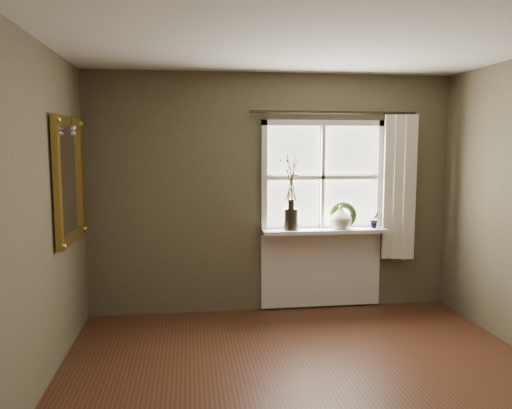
{
  "coord_description": "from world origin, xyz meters",
  "views": [
    {
      "loc": [
        -0.91,
        -3.11,
        1.82
      ],
      "look_at": [
        -0.28,
        1.55,
        1.27
      ],
      "focal_mm": 35.0,
      "sensor_mm": 36.0,
      "label": 1
    }
  ],
  "objects_px": {
    "cream_vase": "(341,217)",
    "gilt_mirror": "(69,180)",
    "wreath": "(343,218)",
    "dark_jug": "(291,219)"
  },
  "relations": [
    {
      "from": "wreath",
      "to": "dark_jug",
      "type": "bearing_deg",
      "value": -161.95
    },
    {
      "from": "dark_jug",
      "to": "wreath",
      "type": "xyz_separation_m",
      "value": [
        0.59,
        0.04,
        -0.0
      ]
    },
    {
      "from": "dark_jug",
      "to": "cream_vase",
      "type": "height_order",
      "value": "cream_vase"
    },
    {
      "from": "wreath",
      "to": "gilt_mirror",
      "type": "height_order",
      "value": "gilt_mirror"
    },
    {
      "from": "gilt_mirror",
      "to": "cream_vase",
      "type": "bearing_deg",
      "value": 13.08
    },
    {
      "from": "cream_vase",
      "to": "wreath",
      "type": "height_order",
      "value": "wreath"
    },
    {
      "from": "cream_vase",
      "to": "wreath",
      "type": "bearing_deg",
      "value": 44.08
    },
    {
      "from": "cream_vase",
      "to": "wreath",
      "type": "relative_size",
      "value": 0.88
    },
    {
      "from": "cream_vase",
      "to": "gilt_mirror",
      "type": "xyz_separation_m",
      "value": [
        -2.69,
        -0.63,
        0.47
      ]
    },
    {
      "from": "dark_jug",
      "to": "gilt_mirror",
      "type": "relative_size",
      "value": 0.21
    }
  ]
}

